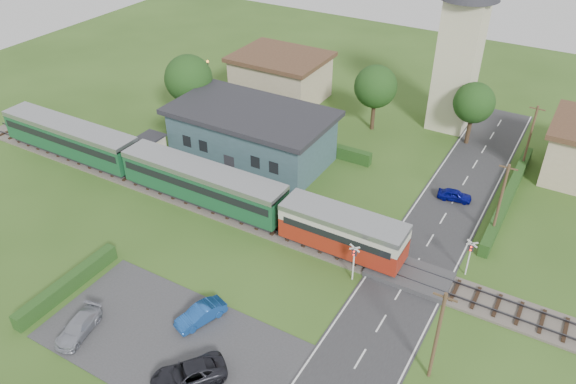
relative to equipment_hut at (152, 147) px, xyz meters
The scene contains 30 objects.
ground 18.82m from the equipment_hut, 16.11° to the right, with size 120.00×120.00×0.00m, color #2D4C19.
railway_track 18.36m from the equipment_hut, 10.08° to the right, with size 76.00×3.20×0.49m.
road 28.53m from the equipment_hut, 10.52° to the right, with size 6.00×70.00×0.05m, color #28282B.
car_park 23.90m from the equipment_hut, 46.19° to the right, with size 17.00×9.00×0.08m, color #333335.
crossing_deck 28.22m from the equipment_hut, ahead, with size 6.20×3.40×0.45m, color #333335.
platform 8.14m from the equipment_hut, ahead, with size 30.00×3.00×0.45m, color gray.
equipment_hut is the anchor object (origin of this frame).
station_building 9.92m from the equipment_hut, 35.92° to the left, with size 16.00×9.00×5.30m.
train 6.43m from the equipment_hut, 29.94° to the right, with size 43.20×2.90×3.40m.
church_tower 33.48m from the equipment_hut, 44.75° to the left, with size 6.00×6.00×17.60m.
house_west 20.05m from the equipment_hut, 81.38° to the left, with size 10.80×8.80×5.50m.
hedge_carpark 18.61m from the equipment_hut, 67.85° to the right, with size 0.80×9.00×1.20m, color #193814.
hedge_roadside 33.98m from the equipment_hut, 18.54° to the left, with size 0.80×18.00×1.20m, color #193814.
hedge_station 13.09m from the equipment_hut, 52.16° to the left, with size 22.00×0.80×1.30m, color #193814.
tree_a 9.73m from the equipment_hut, 102.80° to the left, with size 5.20×5.20×8.00m.
tree_b 24.16m from the equipment_hut, 48.05° to the left, with size 4.60×4.60×7.34m.
tree_c 32.81m from the equipment_hut, 37.29° to the left, with size 4.20×4.20×6.78m.
utility_pole_b 34.14m from the equipment_hut, 19.18° to the right, with size 1.40×0.22×7.00m.
utility_pole_c 32.61m from the equipment_hut, ahead, with size 1.40×0.22×7.00m.
utility_pole_d 36.37m from the equipment_hut, 27.55° to the left, with size 1.40×0.22×7.00m.
crossing_signal_near 25.04m from the equipment_hut, 12.94° to the right, with size 0.84×0.28×3.28m.
crossing_signal_far 31.61m from the equipment_hut, ahead, with size 0.84×0.28×3.28m.
streetlamp_west 15.39m from the equipment_hut, 105.12° to the left, with size 0.30×0.30×5.15m.
streetlamp_east 40.41m from the equipment_hut, 32.67° to the left, with size 0.30×0.30×5.15m.
car_on_road 29.27m from the equipment_hut, 17.04° to the left, with size 1.21×3.00×1.02m, color #070B78.
car_park_blue 22.65m from the equipment_hut, 40.51° to the right, with size 1.28×3.66×1.21m, color navy.
car_park_silver 22.52m from the equipment_hut, 61.16° to the right, with size 1.58×3.88×1.13m, color #9598A4.
car_park_dark 27.41m from the equipment_hut, 44.16° to the right, with size 2.13×4.62×1.28m, color black.
pedestrian_near 16.19m from the equipment_hut, ahead, with size 0.56×0.37×1.53m, color gray.
pedestrian_far 3.21m from the equipment_hut, ahead, with size 0.72×0.56×1.48m, color gray.
Camera 1 is at (18.01, -29.96, 28.91)m, focal length 35.00 mm.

